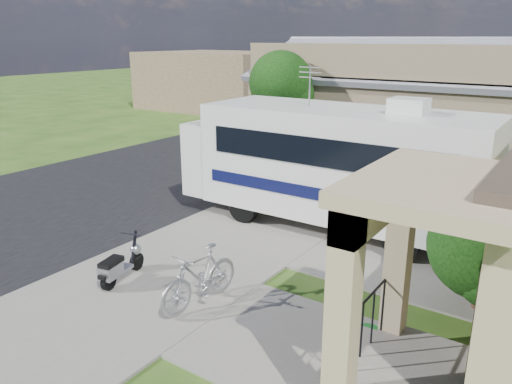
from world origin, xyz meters
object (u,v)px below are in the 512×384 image
Objects in this scene: scooter at (120,265)px; bicycle at (200,280)px; pickup_truck at (289,128)px; garden_hose at (368,336)px; shrub at (490,241)px; motorhome at (332,161)px; van at (338,110)px.

bicycle is (2.02, 0.23, 0.16)m from scooter.
pickup_truck reaches higher than garden_hose.
pickup_truck is at bearing 134.59° from shrub.
motorhome is 5.05m from shrub.
pickup_truck is (-4.20, 14.08, 0.48)m from scooter.
shrub is 2.93m from garden_hose.
motorhome is at bearing 94.93° from bicycle.
motorhome is 1.35× the size of van.
motorhome is at bearing 151.16° from shrub.
bicycle is 0.30× the size of pickup_truck.
garden_hose is (5.16, 0.97, -0.33)m from scooter.
scooter is 0.22× the size of pickup_truck.
shrub is 6.52× the size of garden_hose.
motorhome reaches higher than garden_hose.
garden_hose is at bearing 19.36° from bicycle.
scooter is at bearing -154.02° from shrub.
van is at bearing 114.25° from motorhome.
scooter is 2.04m from bicycle.
garden_hose is at bearing 134.59° from pickup_truck.
pickup_truck is at bearing -79.26° from van.
van is (-4.94, 21.10, 0.47)m from scooter.
pickup_truck is at bearing 120.28° from bicycle.
van is (-7.07, 15.49, -0.94)m from motorhome.
scooter is 14.70m from pickup_truck.
van is at bearing -74.91° from pickup_truck.
pickup_truck is 16.13m from garden_hose.
pickup_truck is at bearing 94.08° from scooter.
scooter is at bearing -169.34° from garden_hose.
garden_hose is (-1.38, -2.22, -1.32)m from shrub.
bicycle is at bearing -91.46° from motorhome.
scooter is at bearing -72.12° from van.
shrub is 5.47m from bicycle.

